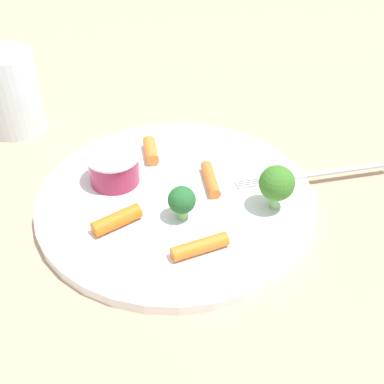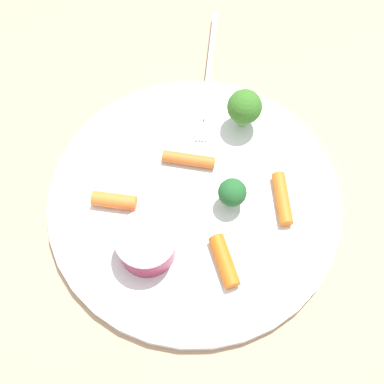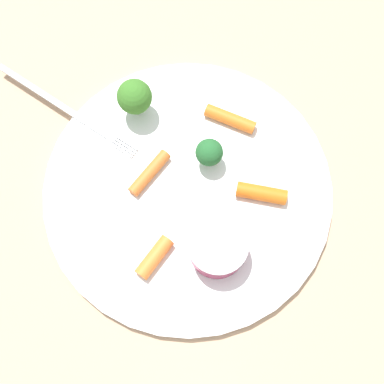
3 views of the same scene
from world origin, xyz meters
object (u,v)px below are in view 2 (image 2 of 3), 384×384
Objects in this scene: plate at (194,201)px; broccoli_floret_0 at (245,107)px; broccoli_floret_1 at (232,193)px; carrot_stick_2 at (282,199)px; carrot_stick_1 at (114,201)px; fork at (209,74)px; carrot_stick_0 at (189,160)px; sauce_cup at (147,245)px; carrot_stick_3 at (224,261)px.

broccoli_floret_0 is (-0.03, -0.10, 0.04)m from plate.
carrot_stick_2 is (-0.05, -0.02, -0.02)m from broccoli_floret_1.
fork is (-0.05, -0.19, -0.01)m from carrot_stick_1.
carrot_stick_1 is (0.12, 0.04, -0.01)m from broccoli_floret_1.
broccoli_floret_1 is 0.07m from carrot_stick_0.
plate is 0.16m from fork.
carrot_stick_2 is (-0.17, -0.05, -0.00)m from carrot_stick_1.
sauce_cup is 1.05× the size of carrot_stick_0.
sauce_cup reaches higher than carrot_stick_3.
carrot_stick_0 is at bearing -65.86° from plate.
sauce_cup is at bearing 37.85° from carrot_stick_2.
broccoli_floret_1 reaches higher than carrot_stick_3.
broccoli_floret_0 is at bearing 134.11° from fork.
carrot_stick_1 is 0.17m from carrot_stick_2.
carrot_stick_2 is at bearing -166.33° from plate.
broccoli_floret_1 is at bearing -81.47° from carrot_stick_3.
carrot_stick_0 is 0.99× the size of carrot_stick_2.
plate is 5.97× the size of broccoli_floret_0.
broccoli_floret_1 is 0.17m from fork.
carrot_stick_0 is at bearing -95.53° from sauce_cup.
carrot_stick_2 reaches higher than plate.
broccoli_floret_1 is at bearing 17.40° from carrot_stick_2.
broccoli_floret_1 is 0.67× the size of carrot_stick_2.
carrot_stick_2 is at bearing -162.94° from carrot_stick_1.
carrot_stick_2 is at bearing -116.18° from carrot_stick_3.
carrot_stick_0 is 0.09m from carrot_stick_1.
plate is 0.05m from broccoli_floret_1.
broccoli_floret_1 is 0.84× the size of carrot_stick_1.
broccoli_floret_0 is 0.91× the size of carrot_stick_0.
plate is 8.04× the size of broccoli_floret_1.
carrot_stick_0 is at bearing -56.81° from carrot_stick_3.
broccoli_floret_0 is 0.27× the size of fork.
broccoli_floret_1 is at bearing -131.49° from sauce_cup.
broccoli_floret_0 reaches higher than carrot_stick_0.
plate is at bearing 100.06° from fork.
carrot_stick_3 is (-0.01, 0.07, -0.01)m from broccoli_floret_1.
sauce_cup is at bearing 72.68° from broccoli_floret_0.
carrot_stick_0 is 1.24× the size of carrot_stick_1.
carrot_stick_1 is at bearing -38.93° from sauce_cup.
carrot_stick_3 is at bearing 63.82° from carrot_stick_2.
plate is 0.08m from carrot_stick_1.
broccoli_floret_0 reaches higher than plate.
carrot_stick_1 is 0.24× the size of fork.
broccoli_floret_0 is at bearing -82.39° from carrot_stick_3.
carrot_stick_1 is at bearing 17.06° from carrot_stick_2.
carrot_stick_3 is 0.23m from fork.
broccoli_floret_0 is 0.90× the size of carrot_stick_2.
broccoli_floret_1 reaches higher than carrot_stick_2.
carrot_stick_1 is at bearing 16.92° from broccoli_floret_1.
broccoli_floret_0 reaches higher than fork.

